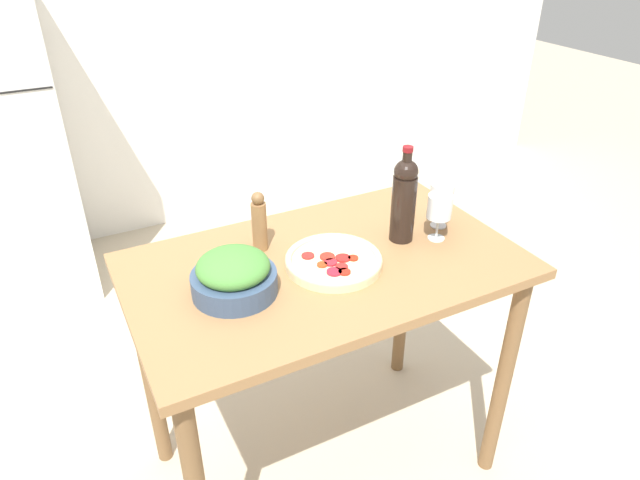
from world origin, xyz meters
TOP-DOWN VIEW (x-y plane):
  - ground_plane at (0.00, 0.00)m, footprint 14.00×14.00m
  - wall_back at (0.00, 2.29)m, footprint 6.40×0.06m
  - prep_counter at (0.00, 0.00)m, footprint 1.23×0.74m
  - wine_bottle at (0.29, 0.01)m, footprint 0.08×0.08m
  - wine_glass_near at (0.40, -0.04)m, footprint 0.08×0.08m
  - wine_glass_far at (0.46, 0.02)m, footprint 0.08×0.08m
  - pepper_mill at (-0.15, 0.17)m, footprint 0.05×0.05m
  - salad_bowl at (-0.31, -0.03)m, footprint 0.25×0.25m
  - homemade_pizza at (0.01, -0.03)m, footprint 0.30×0.30m

SIDE VIEW (x-z plane):
  - ground_plane at x=0.00m, z-range 0.00..0.00m
  - prep_counter at x=0.00m, z-range 0.33..1.27m
  - homemade_pizza at x=0.01m, z-range 0.94..0.98m
  - salad_bowl at x=-0.31m, z-range 0.93..1.07m
  - pepper_mill at x=-0.15m, z-range 0.94..1.14m
  - wine_glass_near at x=0.40m, z-range 0.97..1.13m
  - wine_glass_far at x=0.46m, z-range 0.97..1.13m
  - wine_bottle at x=0.29m, z-range 0.93..1.26m
  - wall_back at x=0.00m, z-range 0.00..2.60m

